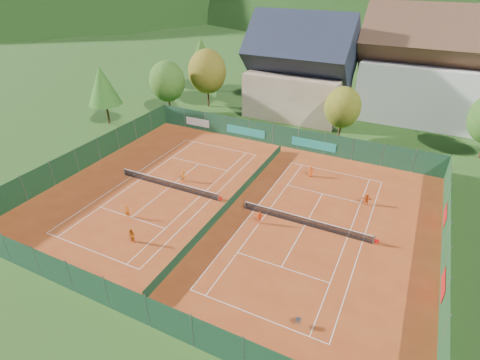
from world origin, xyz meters
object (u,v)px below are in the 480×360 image
object	(u,v)px
player_left_mid	(132,236)
player_right_far_b	(366,199)
chalet	(300,73)
player_right_near	(260,217)
ball_hopper	(298,320)
player_left_near	(127,211)
player_right_far_a	(311,171)
hotel_block_a	(431,73)
player_left_far	(183,176)

from	to	relation	value
player_left_mid	player_right_far_b	distance (m)	23.85
chalet	player_right_near	bearing A→B (deg)	-77.71
ball_hopper	player_right_far_b	distance (m)	17.80
player_left_near	chalet	bearing A→B (deg)	62.96
chalet	player_right_near	size ratio (longest dim) A/B	11.86
player_right_near	player_left_near	bearing A→B (deg)	174.73
player_right_far_a	player_right_far_b	xyz separation A→B (m)	(7.01, -3.27, -0.04)
hotel_block_a	player_left_mid	distance (m)	50.59
hotel_block_a	player_left_far	bearing A→B (deg)	-124.43
ball_hopper	player_left_mid	distance (m)	16.49
chalet	hotel_block_a	bearing A→B (deg)	17.53
chalet	player_right_near	distance (m)	32.90
player_left_far	ball_hopper	bearing A→B (deg)	147.86
player_left_near	player_left_far	world-z (taller)	player_left_near
player_right_far_a	player_left_far	bearing A→B (deg)	10.01
hotel_block_a	ball_hopper	bearing A→B (deg)	-95.92
ball_hopper	chalet	bearing A→B (deg)	108.79
chalet	player_left_far	xyz separation A→B (m)	(-4.31, -28.01, -5.93)
hotel_block_a	player_right_far_a	size ratio (longest dim) A/B	15.87
player_left_mid	player_right_far_a	distance (m)	21.93
player_left_mid	player_right_far_a	world-z (taller)	player_left_mid
player_left_mid	player_right_near	size ratio (longest dim) A/B	1.12
player_left_mid	hotel_block_a	bearing A→B (deg)	75.55
hotel_block_a	player_left_near	distance (m)	49.40
ball_hopper	player_right_far_a	distance (m)	21.71
hotel_block_a	player_left_far	distance (m)	41.77
player_right_far_a	player_right_far_b	world-z (taller)	player_right_far_a
ball_hopper	player_right_near	bearing A→B (deg)	126.35
hotel_block_a	player_right_far_b	distance (m)	30.60
chalet	player_left_far	bearing A→B (deg)	-98.75
ball_hopper	player_right_far_b	size ratio (longest dim) A/B	0.62
ball_hopper	player_right_far_b	xyz separation A→B (m)	(1.54, 17.73, 0.09)
player_left_far	player_right_far_a	bearing A→B (deg)	-145.57
hotel_block_a	player_left_near	xyz separation A→B (m)	(-24.28, -42.51, -6.66)
chalet	player_left_near	distance (m)	37.36
hotel_block_a	player_right_far_b	size ratio (longest dim) A/B	16.78
ball_hopper	player_left_near	bearing A→B (deg)	165.84
player_left_mid	chalet	bearing A→B (deg)	97.35
hotel_block_a	ball_hopper	distance (m)	48.13
ball_hopper	player_left_far	bearing A→B (deg)	143.98
hotel_block_a	player_left_far	world-z (taller)	hotel_block_a
hotel_block_a	player_left_mid	bearing A→B (deg)	-115.11
player_left_mid	player_left_far	xyz separation A→B (m)	(-2.03, 11.40, -0.07)
hotel_block_a	player_right_near	bearing A→B (deg)	-107.85
ball_hopper	hotel_block_a	bearing A→B (deg)	84.08
player_left_mid	player_right_far_b	xyz separation A→B (m)	(17.91, 15.76, -0.12)
chalet	hotel_block_a	size ratio (longest dim) A/B	0.75
chalet	player_left_mid	bearing A→B (deg)	-93.31
chalet	ball_hopper	distance (m)	44.14
chalet	player_left_near	xyz separation A→B (m)	(-5.28, -36.51, -5.90)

